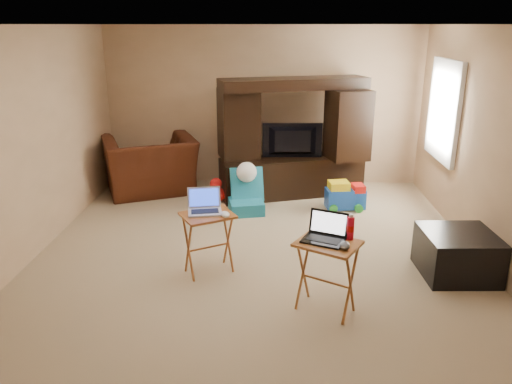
{
  "coord_description": "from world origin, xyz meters",
  "views": [
    {
      "loc": [
        0.19,
        -5.24,
        2.5
      ],
      "look_at": [
        0.0,
        -0.2,
        0.8
      ],
      "focal_mm": 35.0,
      "sensor_mm": 36.0,
      "label": 1
    }
  ],
  "objects_px": {
    "mouse_right": "(345,245)",
    "tray_table_right": "(326,277)",
    "child_rocker": "(246,192)",
    "plush_toy": "(216,190)",
    "television": "(293,141)",
    "recliner": "(150,165)",
    "laptop_left": "(205,202)",
    "push_toy": "(345,195)",
    "mouse_left": "(225,214)",
    "laptop_right": "(324,229)",
    "ottoman": "(457,254)",
    "water_bottle": "(350,228)",
    "entertainment_center": "(293,138)",
    "tray_table_left": "(208,243)"
  },
  "relations": [
    {
      "from": "laptop_left",
      "to": "mouse_left",
      "type": "bearing_deg",
      "value": -34.89
    },
    {
      "from": "mouse_left",
      "to": "water_bottle",
      "type": "relative_size",
      "value": 0.64
    },
    {
      "from": "television",
      "to": "ottoman",
      "type": "distance_m",
      "value": 3.04
    },
    {
      "from": "ottoman",
      "to": "laptop_left",
      "type": "height_order",
      "value": "laptop_left"
    },
    {
      "from": "mouse_right",
      "to": "child_rocker",
      "type": "bearing_deg",
      "value": 110.97
    },
    {
      "from": "television",
      "to": "laptop_right",
      "type": "relative_size",
      "value": 2.52
    },
    {
      "from": "entertainment_center",
      "to": "plush_toy",
      "type": "height_order",
      "value": "entertainment_center"
    },
    {
      "from": "child_rocker",
      "to": "plush_toy",
      "type": "relative_size",
      "value": 1.62
    },
    {
      "from": "push_toy",
      "to": "mouse_right",
      "type": "xyz_separation_m",
      "value": [
        -0.4,
        -2.81,
        0.5
      ]
    },
    {
      "from": "mouse_right",
      "to": "laptop_right",
      "type": "bearing_deg",
      "value": 140.53
    },
    {
      "from": "plush_toy",
      "to": "water_bottle",
      "type": "bearing_deg",
      "value": -61.4
    },
    {
      "from": "plush_toy",
      "to": "tray_table_left",
      "type": "height_order",
      "value": "tray_table_left"
    },
    {
      "from": "ottoman",
      "to": "push_toy",
      "type": "bearing_deg",
      "value": 115.15
    },
    {
      "from": "push_toy",
      "to": "child_rocker",
      "type": "bearing_deg",
      "value": -179.06
    },
    {
      "from": "laptop_left",
      "to": "push_toy",
      "type": "bearing_deg",
      "value": 38.21
    },
    {
      "from": "child_rocker",
      "to": "laptop_left",
      "type": "bearing_deg",
      "value": -112.77
    },
    {
      "from": "push_toy",
      "to": "tray_table_right",
      "type": "distance_m",
      "value": 2.74
    },
    {
      "from": "plush_toy",
      "to": "water_bottle",
      "type": "relative_size",
      "value": 1.8
    },
    {
      "from": "recliner",
      "to": "ottoman",
      "type": "distance_m",
      "value": 4.64
    },
    {
      "from": "child_rocker",
      "to": "ottoman",
      "type": "xyz_separation_m",
      "value": [
        2.3,
        -1.72,
        -0.07
      ]
    },
    {
      "from": "entertainment_center",
      "to": "child_rocker",
      "type": "distance_m",
      "value": 1.19
    },
    {
      "from": "entertainment_center",
      "to": "laptop_left",
      "type": "distance_m",
      "value": 2.73
    },
    {
      "from": "tray_table_left",
      "to": "water_bottle",
      "type": "distance_m",
      "value": 1.57
    },
    {
      "from": "laptop_right",
      "to": "mouse_left",
      "type": "distance_m",
      "value": 1.12
    },
    {
      "from": "recliner",
      "to": "mouse_right",
      "type": "xyz_separation_m",
      "value": [
        2.54,
        -3.47,
        0.28
      ]
    },
    {
      "from": "child_rocker",
      "to": "tray_table_right",
      "type": "relative_size",
      "value": 0.9
    },
    {
      "from": "child_rocker",
      "to": "recliner",
      "type": "bearing_deg",
      "value": 138.3
    },
    {
      "from": "television",
      "to": "ottoman",
      "type": "relative_size",
      "value": 1.24
    },
    {
      "from": "push_toy",
      "to": "water_bottle",
      "type": "distance_m",
      "value": 2.69
    },
    {
      "from": "television",
      "to": "recliner",
      "type": "relative_size",
      "value": 0.67
    },
    {
      "from": "entertainment_center",
      "to": "television",
      "type": "xyz_separation_m",
      "value": [
        -0.0,
        -0.04,
        -0.04
      ]
    },
    {
      "from": "entertainment_center",
      "to": "mouse_right",
      "type": "distance_m",
      "value": 3.42
    },
    {
      "from": "mouse_left",
      "to": "laptop_right",
      "type": "bearing_deg",
      "value": -33.67
    },
    {
      "from": "ottoman",
      "to": "mouse_right",
      "type": "distance_m",
      "value": 1.64
    },
    {
      "from": "water_bottle",
      "to": "laptop_left",
      "type": "bearing_deg",
      "value": 154.63
    },
    {
      "from": "plush_toy",
      "to": "laptop_left",
      "type": "relative_size",
      "value": 1.1
    },
    {
      "from": "tray_table_right",
      "to": "mouse_right",
      "type": "height_order",
      "value": "mouse_right"
    },
    {
      "from": "child_rocker",
      "to": "ottoman",
      "type": "relative_size",
      "value": 0.85
    },
    {
      "from": "mouse_right",
      "to": "tray_table_right",
      "type": "bearing_deg",
      "value": 137.29
    },
    {
      "from": "push_toy",
      "to": "mouse_right",
      "type": "distance_m",
      "value": 2.88
    },
    {
      "from": "ottoman",
      "to": "tray_table_left",
      "type": "bearing_deg",
      "value": -178.97
    },
    {
      "from": "ottoman",
      "to": "water_bottle",
      "type": "xyz_separation_m",
      "value": [
        -1.24,
        -0.67,
        0.55
      ]
    },
    {
      "from": "ottoman",
      "to": "mouse_right",
      "type": "height_order",
      "value": "mouse_right"
    },
    {
      "from": "mouse_left",
      "to": "recliner",
      "type": "bearing_deg",
      "value": 117.95
    },
    {
      "from": "push_toy",
      "to": "tray_table_right",
      "type": "height_order",
      "value": "tray_table_right"
    },
    {
      "from": "tray_table_left",
      "to": "mouse_left",
      "type": "xyz_separation_m",
      "value": [
        0.19,
        -0.07,
        0.36
      ]
    },
    {
      "from": "ottoman",
      "to": "tray_table_left",
      "type": "distance_m",
      "value": 2.6
    },
    {
      "from": "entertainment_center",
      "to": "laptop_left",
      "type": "relative_size",
      "value": 6.31
    },
    {
      "from": "entertainment_center",
      "to": "water_bottle",
      "type": "distance_m",
      "value": 3.23
    },
    {
      "from": "child_rocker",
      "to": "water_bottle",
      "type": "relative_size",
      "value": 2.92
    }
  ]
}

